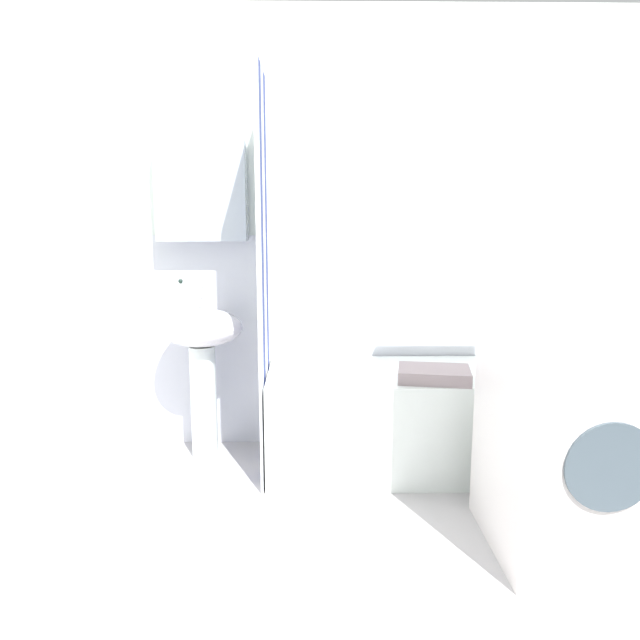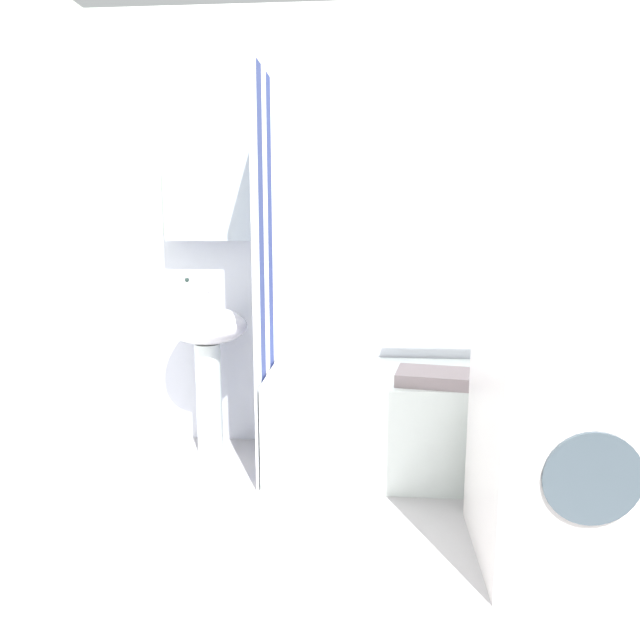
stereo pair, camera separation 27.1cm
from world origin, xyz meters
TOP-DOWN VIEW (x-y plane):
  - ground_plane at (0.00, 0.00)m, footprint 4.80×5.60m
  - wall_back_tiled at (-0.05, 1.26)m, footprint 3.60×0.18m
  - sink at (-0.88, 1.03)m, footprint 0.44×0.34m
  - faucet at (-0.88, 1.11)m, footprint 0.03×0.12m
  - soap_dispenser at (-0.97, 1.02)m, footprint 0.05×0.05m
  - bathtub at (0.23, 0.90)m, footprint 1.49×0.64m
  - shower_curtain at (-0.53, 0.90)m, footprint 0.01×0.64m
  - shampoo_bottle at (0.88, 1.13)m, footprint 0.06×0.06m
  - lotion_bottle at (0.77, 1.14)m, footprint 0.06×0.06m
  - towel_folded at (0.30, 0.72)m, footprint 0.38×0.30m
  - washer_dryer_stack at (0.71, 0.12)m, footprint 0.58×0.64m

SIDE VIEW (x-z plane):
  - ground_plane at x=0.00m, z-range -0.04..0.00m
  - bathtub at x=0.23m, z-range 0.00..0.52m
  - towel_folded at x=0.30m, z-range 0.52..0.58m
  - lotion_bottle at x=0.77m, z-range 0.51..0.66m
  - sink at x=-0.88m, z-range 0.19..1.01m
  - shampoo_bottle at x=0.88m, z-range 0.51..0.73m
  - washer_dryer_stack at x=0.71m, z-range 0.00..1.74m
  - faucet at x=-0.88m, z-range 0.82..0.94m
  - soap_dispenser at x=-0.97m, z-range 0.81..0.97m
  - shower_curtain at x=-0.53m, z-range 0.00..2.00m
  - wall_back_tiled at x=-0.05m, z-range -0.06..2.34m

